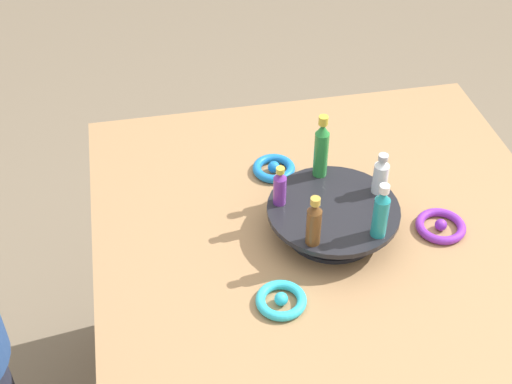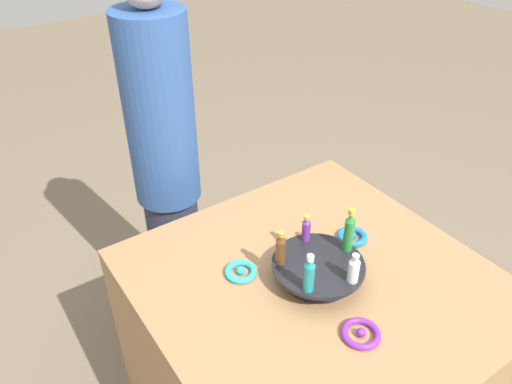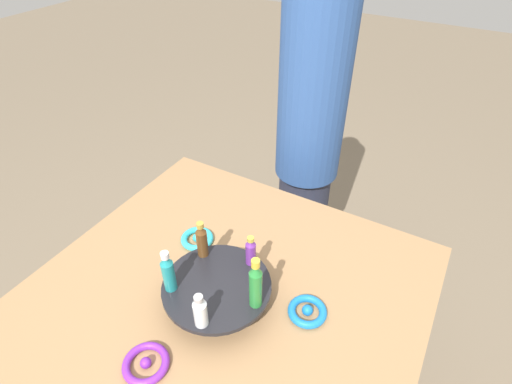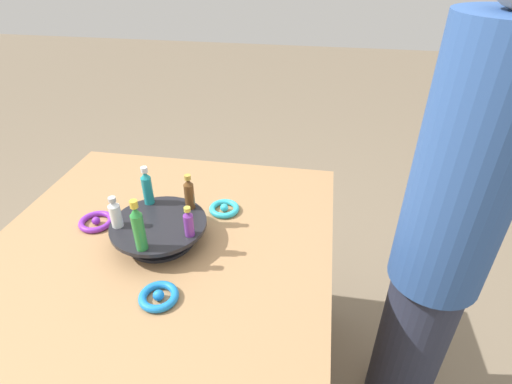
{
  "view_description": "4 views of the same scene",
  "coord_description": "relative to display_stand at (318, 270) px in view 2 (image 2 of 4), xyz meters",
  "views": [
    {
      "loc": [
        -0.37,
        -1.05,
        1.82
      ],
      "look_at": [
        -0.17,
        -0.02,
        0.92
      ],
      "focal_mm": 50.0,
      "sensor_mm": 36.0,
      "label": 1
    },
    {
      "loc": [
        0.79,
        -0.77,
        1.85
      ],
      "look_at": [
        -0.28,
        -0.03,
        0.95
      ],
      "focal_mm": 35.0,
      "sensor_mm": 36.0,
      "label": 2
    },
    {
      "loc": [
        0.51,
        0.41,
        1.64
      ],
      "look_at": [
        -0.26,
        -0.03,
        0.94
      ],
      "focal_mm": 28.0,
      "sensor_mm": 36.0,
      "label": 3
    },
    {
      "loc": [
        -0.43,
        0.86,
        1.53
      ],
      "look_at": [
        -0.28,
        -0.04,
        0.95
      ],
      "focal_mm": 28.0,
      "sensor_mm": 36.0,
      "label": 4
    }
  ],
  "objects": [
    {
      "name": "party_table",
      "position": [
        0.0,
        0.0,
        -0.42
      ],
      "size": [
        1.01,
        1.01,
        0.77
      ],
      "color": "#9E754C",
      "rests_on": "ground_plane"
    },
    {
      "name": "display_stand",
      "position": [
        0.0,
        0.0,
        0.0
      ],
      "size": [
        0.28,
        0.28,
        0.07
      ],
      "color": "black",
      "rests_on": "party_table"
    },
    {
      "name": "bottle_purple",
      "position": [
        -0.11,
        0.04,
        0.07
      ],
      "size": [
        0.03,
        0.03,
        0.09
      ],
      "color": "#702D93",
      "rests_on": "display_stand"
    },
    {
      "name": "bottle_brown",
      "position": [
        -0.07,
        -0.09,
        0.08
      ],
      "size": [
        0.03,
        0.03,
        0.11
      ],
      "color": "brown",
      "rests_on": "display_stand"
    },
    {
      "name": "bottle_teal",
      "position": [
        0.06,
        -0.09,
        0.08
      ],
      "size": [
        0.03,
        0.03,
        0.13
      ],
      "color": "teal",
      "rests_on": "display_stand"
    },
    {
      "name": "bottle_clear",
      "position": [
        0.11,
        0.03,
        0.07
      ],
      "size": [
        0.03,
        0.03,
        0.1
      ],
      "color": "silver",
      "rests_on": "display_stand"
    },
    {
      "name": "bottle_green",
      "position": [
        0.0,
        0.11,
        0.1
      ],
      "size": [
        0.03,
        0.03,
        0.15
      ],
      "color": "#288438",
      "rests_on": "display_stand"
    },
    {
      "name": "ribbon_bow_blue",
      "position": [
        -0.08,
        0.22,
        -0.03
      ],
      "size": [
        0.1,
        0.1,
        0.03
      ],
      "color": "blue",
      "rests_on": "party_table"
    },
    {
      "name": "ribbon_bow_teal",
      "position": [
        -0.15,
        -0.18,
        -0.03
      ],
      "size": [
        0.1,
        0.1,
        0.03
      ],
      "color": "#2DB7CC",
      "rests_on": "party_table"
    },
    {
      "name": "ribbon_bow_purple",
      "position": [
        0.23,
        -0.04,
        -0.03
      ],
      "size": [
        0.11,
        0.11,
        0.03
      ],
      "color": "purple",
      "rests_on": "party_table"
    },
    {
      "name": "person_figure",
      "position": [
        -0.82,
        -0.1,
        -0.02
      ],
      "size": [
        0.27,
        0.27,
        1.56
      ],
      "rotation": [
        0.0,
        0.0,
        0.13
      ],
      "color": "#282D42",
      "rests_on": "ground_plane"
    }
  ]
}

